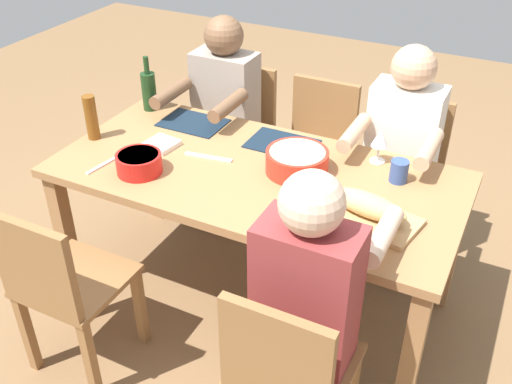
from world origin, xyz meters
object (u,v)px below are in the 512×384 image
chair_near_left (61,284)px  wine_bottle (149,90)px  cutting_board (367,217)px  cup_far_right (399,171)px  chair_far_center (316,148)px  serving_bowl_greens (139,162)px  diner_far_right (400,148)px  wine_glass (380,139)px  diner_far_left (222,109)px  bread_loaf (368,205)px  chair_far_left (238,130)px  diner_near_right (310,293)px  chair_far_right (404,168)px  chair_near_right (287,373)px  beer_bottle (91,117)px  serving_bowl_pasta (297,160)px  dining_table (256,187)px  napkin_stack (161,144)px

chair_near_left → wine_bottle: size_ratio=2.93×
cutting_board → cup_far_right: bearing=84.2°
chair_far_center → serving_bowl_greens: (-0.46, -0.99, 0.31)m
diner_far_right → chair_near_left: 1.68m
wine_bottle → wine_glass: 1.24m
chair_far_center → cup_far_right: (0.58, -0.56, 0.31)m
diner_far_left → bread_loaf: (1.05, -0.70, 0.11)m
chair_far_left → serving_bowl_greens: size_ratio=4.23×
chair_far_center → diner_far_right: size_ratio=0.71×
chair_far_left → diner_far_left: size_ratio=0.71×
wine_glass → diner_near_right: bearing=-87.3°
chair_far_left → cup_far_right: 1.25m
wine_bottle → chair_far_right: bearing=18.7°
chair_far_center → chair_near_right: (0.50, -1.52, 0.00)m
serving_bowl_greens → wine_glass: 1.07m
chair_far_right → wine_bottle: 1.41m
chair_near_left → bread_loaf: size_ratio=2.66×
cutting_board → beer_bottle: bearing=177.7°
diner_far_left → bread_loaf: 1.27m
chair_near_right → wine_bottle: 1.72m
wine_glass → beer_bottle: bearing=-163.1°
beer_bottle → serving_bowl_pasta: bearing=8.6°
diner_far_left → wine_glass: (0.95, -0.25, 0.16)m
dining_table → diner_far_left: 0.76m
chair_far_center → chair_near_right: size_ratio=1.00×
chair_far_center → wine_bottle: 0.97m
chair_near_right → chair_far_left: bearing=123.3°
beer_bottle → wine_glass: size_ratio=1.33×
chair_near_left → wine_bottle: (-0.29, 1.08, 0.37)m
chair_far_center → napkin_stack: 0.95m
serving_bowl_pasta → cutting_board: size_ratio=0.69×
chair_far_right → serving_bowl_greens: chair_far_right is taller
bread_loaf → wine_bottle: size_ratio=1.10×
chair_far_right → wine_glass: 0.58m
diner_near_right → cutting_board: 0.45m
chair_near_right → napkin_stack: 1.29m
diner_near_right → serving_bowl_greens: size_ratio=5.97×
chair_far_right → cutting_board: 0.93m
diner_far_left → chair_near_left: bearing=-90.0°
bread_loaf → cup_far_right: 0.33m
chair_far_center → diner_far_right: 0.57m
dining_table → diner_near_right: 0.76m
serving_bowl_greens → beer_bottle: size_ratio=0.91×
napkin_stack → chair_far_right: bearing=37.1°
dining_table → bread_loaf: bread_loaf is taller
chair_far_left → chair_near_left: same height
dining_table → serving_bowl_greens: (-0.46, -0.24, 0.14)m
diner_far_right → cutting_board: diner_far_right is taller
diner_near_right → serving_bowl_greens: 1.02m
diner_far_left → napkin_stack: bearing=-90.6°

